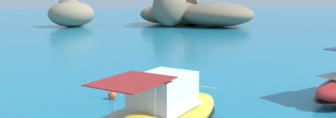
% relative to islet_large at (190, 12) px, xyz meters
% --- Properties ---
extents(islet_large, '(31.58, 29.73, 9.50)m').
position_rel_islet_large_xyz_m(islet_large, '(0.00, 0.00, 0.00)').
color(islet_large, '#756651').
rests_on(islet_large, ground).
extents(islet_small, '(12.96, 12.16, 6.83)m').
position_rel_islet_large_xyz_m(islet_small, '(-27.85, -1.89, -0.32)').
color(islet_small, '#756651').
rests_on(islet_small, ground).
extents(channel_buoy, '(0.56, 0.56, 1.48)m').
position_rel_islet_large_xyz_m(channel_buoy, '(-13.39, -60.65, -2.91)').
color(channel_buoy, '#E54C19').
rests_on(channel_buoy, ground).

